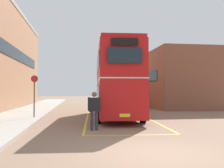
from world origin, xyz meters
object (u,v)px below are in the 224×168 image
(double_decker_bus, at_px, (116,81))
(bus_stop_sign, at_px, (34,92))
(pedestrian_boarding, at_px, (94,108))
(single_deck_bus, at_px, (121,92))

(double_decker_bus, xyz_separation_m, bus_stop_sign, (-5.39, -0.40, -0.75))
(pedestrian_boarding, relative_size, bus_stop_sign, 0.66)
(single_deck_bus, height_order, pedestrian_boarding, single_deck_bus)
(double_decker_bus, height_order, single_deck_bus, double_decker_bus)
(pedestrian_boarding, xyz_separation_m, bus_stop_sign, (-3.54, 5.04, 0.72))
(single_deck_bus, height_order, bus_stop_sign, single_deck_bus)
(double_decker_bus, bearing_deg, bus_stop_sign, -175.73)
(double_decker_bus, height_order, bus_stop_sign, double_decker_bus)
(pedestrian_boarding, height_order, bus_stop_sign, bus_stop_sign)
(double_decker_bus, distance_m, single_deck_bus, 14.49)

